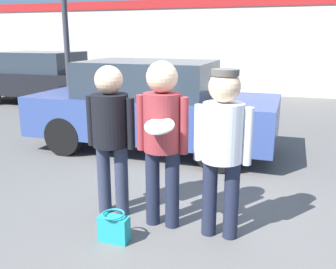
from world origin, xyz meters
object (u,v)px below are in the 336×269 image
Objects in this scene: person_left at (111,127)px; handbag at (114,228)px; parked_car_near at (152,106)px; person_middle_with_frisbee at (162,130)px; parked_car_far at (44,77)px; person_right at (223,139)px.

person_left is 1.08m from handbag.
handbag is at bearing -76.09° from parked_car_near.
parked_car_near is at bearing 103.91° from handbag.
person_middle_with_frisbee is 2.87m from parked_car_near.
person_left is at bearing 171.87° from person_middle_with_frisbee.
parked_car_far is at bearing 131.30° from person_left.
person_right is at bearing -56.83° from parked_car_near.
person_middle_with_frisbee is at bearing -67.07° from parked_car_near.
parked_car_near reaches higher than parked_car_far.
parked_car_far is at bearing 134.01° from person_middle_with_frisbee.
person_left reaches higher than parked_car_far.
parked_car_far reaches higher than handbag.
person_left is at bearing 116.72° from handbag.
person_middle_with_frisbee reaches higher than parked_car_near.
person_left is 8.22m from parked_car_far.
parked_car_near is 3.26m from handbag.
parked_car_near is at bearing 112.93° from person_middle_with_frisbee.
person_left is at bearing -79.18° from parked_car_near.
person_right is at bearing 24.56° from handbag.
person_right is (1.25, -0.12, 0.01)m from person_left.
person_middle_with_frisbee reaches higher than person_left.
person_middle_with_frisbee reaches higher than person_right.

